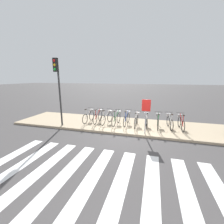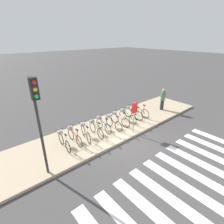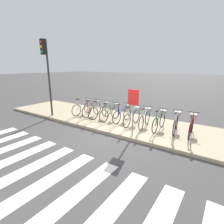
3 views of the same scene
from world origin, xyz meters
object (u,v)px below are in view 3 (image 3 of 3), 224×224
parked_bicycle_3 (111,112)px  parked_bicycle_9 (192,125)px  parked_bicycle_1 (93,108)px  parked_bicycle_5 (133,116)px  sign_post (133,105)px  parked_bicycle_4 (123,113)px  parked_bicycle_8 (176,122)px  parked_bicycle_6 (145,118)px  parked_bicycle_0 (84,107)px  parked_bicycle_7 (160,120)px  parked_bicycle_2 (101,110)px  traffic_light (46,63)px

parked_bicycle_3 → parked_bicycle_9: 3.76m
parked_bicycle_1 → parked_bicycle_5: same height
parked_bicycle_3 → sign_post: sign_post is taller
parked_bicycle_4 → parked_bicycle_8: size_ratio=1.01×
parked_bicycle_6 → parked_bicycle_8: bearing=4.6°
parked_bicycle_0 → parked_bicycle_5: same height
sign_post → parked_bicycle_3: bearing=147.2°
parked_bicycle_1 → parked_bicycle_4: 1.92m
parked_bicycle_3 → parked_bicycle_5: bearing=-1.5°
parked_bicycle_4 → parked_bicycle_8: (2.53, 0.01, 0.00)m
parked_bicycle_8 → parked_bicycle_9: 0.61m
parked_bicycle_7 → parked_bicycle_9: same height
parked_bicycle_2 → parked_bicycle_6: 2.48m
parked_bicycle_0 → sign_post: bearing=-18.2°
parked_bicycle_5 → parked_bicycle_7: (1.26, 0.08, 0.00)m
parked_bicycle_2 → sign_post: bearing=-26.3°
parked_bicycle_6 → traffic_light: (-5.06, -1.27, 2.41)m
parked_bicycle_0 → parked_bicycle_8: 5.07m
parked_bicycle_4 → parked_bicycle_9: size_ratio=1.00×
parked_bicycle_1 → parked_bicycle_6: bearing=-1.3°
parked_bicycle_3 → parked_bicycle_7: bearing=1.1°
parked_bicycle_8 → parked_bicycle_9: size_ratio=1.00×
parked_bicycle_7 → traffic_light: traffic_light is taller
parked_bicycle_3 → parked_bicycle_4: bearing=13.4°
parked_bicycle_5 → parked_bicycle_6: same height
parked_bicycle_1 → traffic_light: (-1.93, -1.35, 2.41)m
parked_bicycle_3 → parked_bicycle_6: (1.83, 0.05, 0.00)m
parked_bicycle_0 → parked_bicycle_3: (1.92, -0.05, 0.00)m
parked_bicycle_6 → traffic_light: bearing=-165.9°
parked_bicycle_2 → traffic_light: 3.75m
parked_bicycle_0 → parked_bicycle_9: bearing=0.7°
parked_bicycle_0 → parked_bicycle_2: (1.27, -0.01, 0.00)m
parked_bicycle_2 → parked_bicycle_9: size_ratio=0.98×
parked_bicycle_7 → parked_bicycle_0: bearing=180.0°
parked_bicycle_9 → parked_bicycle_6: bearing=-178.0°
parked_bicycle_0 → parked_bicycle_5: size_ratio=1.00×
parked_bicycle_5 → parked_bicycle_9: 2.52m
parked_bicycle_4 → parked_bicycle_8: bearing=0.2°
parked_bicycle_6 → parked_bicycle_4: bearing=175.3°
parked_bicycle_0 → parked_bicycle_4: bearing=2.2°
parked_bicycle_6 → parked_bicycle_8: same height
parked_bicycle_8 → traffic_light: (-6.38, -1.38, 2.41)m
parked_bicycle_0 → sign_post: sign_post is taller
parked_bicycle_5 → sign_post: bearing=-63.0°
parked_bicycle_3 → parked_bicycle_1: bearing=174.6°
parked_bicycle_0 → parked_bicycle_6: 3.74m
parked_bicycle_2 → parked_bicycle_3: 0.65m
parked_bicycle_4 → traffic_light: traffic_light is taller
parked_bicycle_0 → parked_bicycle_6: same height
parked_bicycle_0 → parked_bicycle_7: same height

